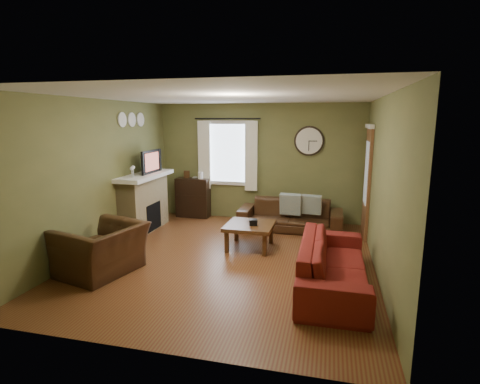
% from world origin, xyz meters
% --- Properties ---
extents(floor, '(4.60, 5.20, 0.00)m').
position_xyz_m(floor, '(0.00, 0.00, 0.00)').
color(floor, brown).
rests_on(floor, ground).
extents(ceiling, '(4.60, 5.20, 0.00)m').
position_xyz_m(ceiling, '(0.00, 0.00, 2.60)').
color(ceiling, white).
rests_on(ceiling, ground).
extents(wall_left, '(0.00, 5.20, 2.60)m').
position_xyz_m(wall_left, '(-2.30, 0.00, 1.30)').
color(wall_left, olive).
rests_on(wall_left, ground).
extents(wall_right, '(0.00, 5.20, 2.60)m').
position_xyz_m(wall_right, '(2.30, 0.00, 1.30)').
color(wall_right, olive).
rests_on(wall_right, ground).
extents(wall_back, '(4.60, 0.00, 2.60)m').
position_xyz_m(wall_back, '(0.00, 2.60, 1.30)').
color(wall_back, olive).
rests_on(wall_back, ground).
extents(wall_front, '(4.60, 0.00, 2.60)m').
position_xyz_m(wall_front, '(0.00, -2.60, 1.30)').
color(wall_front, olive).
rests_on(wall_front, ground).
extents(fireplace, '(0.40, 1.40, 1.10)m').
position_xyz_m(fireplace, '(-2.10, 1.15, 0.55)').
color(fireplace, tan).
rests_on(fireplace, floor).
extents(firebox, '(0.04, 0.60, 0.55)m').
position_xyz_m(firebox, '(-1.91, 1.15, 0.30)').
color(firebox, black).
rests_on(firebox, fireplace).
extents(mantel, '(0.58, 1.60, 0.08)m').
position_xyz_m(mantel, '(-2.07, 1.15, 1.14)').
color(mantel, white).
rests_on(mantel, fireplace).
extents(tv, '(0.08, 0.60, 0.35)m').
position_xyz_m(tv, '(-2.05, 1.30, 1.35)').
color(tv, black).
rests_on(tv, mantel).
extents(tv_screen, '(0.02, 0.62, 0.36)m').
position_xyz_m(tv_screen, '(-1.97, 1.30, 1.41)').
color(tv_screen, '#994C3F').
rests_on(tv_screen, mantel).
extents(medallion_left, '(0.28, 0.28, 0.03)m').
position_xyz_m(medallion_left, '(-2.28, 0.80, 2.25)').
color(medallion_left, white).
rests_on(medallion_left, wall_left).
extents(medallion_mid, '(0.28, 0.28, 0.03)m').
position_xyz_m(medallion_mid, '(-2.28, 1.15, 2.25)').
color(medallion_mid, white).
rests_on(medallion_mid, wall_left).
extents(medallion_right, '(0.28, 0.28, 0.03)m').
position_xyz_m(medallion_right, '(-2.28, 1.50, 2.25)').
color(medallion_right, white).
rests_on(medallion_right, wall_left).
extents(window_pane, '(1.00, 0.02, 1.30)m').
position_xyz_m(window_pane, '(-0.70, 2.58, 1.50)').
color(window_pane, silver).
rests_on(window_pane, wall_back).
extents(curtain_rod, '(0.03, 0.03, 1.50)m').
position_xyz_m(curtain_rod, '(-0.70, 2.48, 2.27)').
color(curtain_rod, black).
rests_on(curtain_rod, wall_back).
extents(curtain_left, '(0.28, 0.04, 1.55)m').
position_xyz_m(curtain_left, '(-1.25, 2.48, 1.45)').
color(curtain_left, white).
rests_on(curtain_left, wall_back).
extents(curtain_right, '(0.28, 0.04, 1.55)m').
position_xyz_m(curtain_right, '(-0.15, 2.48, 1.45)').
color(curtain_right, white).
rests_on(curtain_right, wall_back).
extents(wall_clock, '(0.64, 0.06, 0.64)m').
position_xyz_m(wall_clock, '(1.10, 2.55, 1.80)').
color(wall_clock, white).
rests_on(wall_clock, wall_back).
extents(door, '(0.05, 0.90, 2.10)m').
position_xyz_m(door, '(2.27, 1.85, 1.05)').
color(door, brown).
rests_on(door, floor).
extents(bookshelf, '(0.77, 0.33, 0.91)m').
position_xyz_m(bookshelf, '(-1.52, 2.42, 0.46)').
color(bookshelf, black).
rests_on(bookshelf, floor).
extents(book, '(0.18, 0.22, 0.02)m').
position_xyz_m(book, '(-1.55, 2.52, 0.96)').
color(book, '#432712').
rests_on(book, bookshelf).
extents(sofa_brown, '(2.11, 0.82, 0.62)m').
position_xyz_m(sofa_brown, '(0.80, 1.91, 0.31)').
color(sofa_brown, '#311D0F').
rests_on(sofa_brown, floor).
extents(pillow_left, '(0.40, 0.16, 0.39)m').
position_xyz_m(pillow_left, '(1.23, 1.93, 0.55)').
color(pillow_left, gray).
rests_on(pillow_left, sofa_brown).
extents(pillow_right, '(0.44, 0.16, 0.43)m').
position_xyz_m(pillow_right, '(0.81, 1.86, 0.55)').
color(pillow_right, gray).
rests_on(pillow_right, sofa_brown).
extents(sofa_red, '(0.88, 2.25, 0.66)m').
position_xyz_m(sofa_red, '(1.67, -0.64, 0.33)').
color(sofa_red, maroon).
rests_on(sofa_red, floor).
extents(armchair, '(1.22, 1.33, 0.73)m').
position_xyz_m(armchair, '(-1.67, -1.00, 0.37)').
color(armchair, '#311D0F').
rests_on(armchair, floor).
extents(coffee_table, '(0.83, 0.83, 0.44)m').
position_xyz_m(coffee_table, '(0.23, 0.60, 0.22)').
color(coffee_table, '#432712').
rests_on(coffee_table, floor).
extents(tissue_box, '(0.17, 0.17, 0.10)m').
position_xyz_m(tissue_box, '(0.30, 0.54, 0.40)').
color(tissue_box, black).
rests_on(tissue_box, coffee_table).
extents(wine_glass_a, '(0.07, 0.07, 0.20)m').
position_xyz_m(wine_glass_a, '(-2.05, 0.64, 1.28)').
color(wine_glass_a, white).
rests_on(wine_glass_a, mantel).
extents(wine_glass_b, '(0.08, 0.08, 0.22)m').
position_xyz_m(wine_glass_b, '(-2.05, 0.70, 1.29)').
color(wine_glass_b, white).
rests_on(wine_glass_b, mantel).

